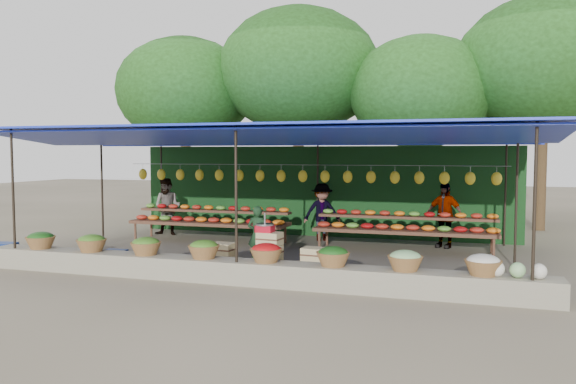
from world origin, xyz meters
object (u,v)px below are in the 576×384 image
(vendor_seated, at_px, (258,235))
(blue_crate_front, at_px, (115,256))
(weighing_scale, at_px, (265,227))
(blue_crate_back, at_px, (4,249))
(crate_counter, at_px, (268,255))

(vendor_seated, xyz_separation_m, blue_crate_front, (-2.89, -0.88, -0.46))
(weighing_scale, bearing_deg, blue_crate_back, -177.62)
(weighing_scale, relative_size, blue_crate_back, 0.74)
(blue_crate_back, bearing_deg, weighing_scale, -5.71)
(crate_counter, relative_size, blue_crate_back, 4.70)
(crate_counter, bearing_deg, vendor_seated, 124.40)
(vendor_seated, bearing_deg, crate_counter, 119.92)
(weighing_scale, distance_m, blue_crate_front, 3.38)
(vendor_seated, height_order, blue_crate_back, vendor_seated)
(blue_crate_back, bearing_deg, vendor_seated, 1.54)
(weighing_scale, distance_m, vendor_seated, 0.86)
(crate_counter, bearing_deg, weighing_scale, 180.00)
(vendor_seated, height_order, blue_crate_front, vendor_seated)
(crate_counter, xyz_separation_m, vendor_seated, (-0.49, 0.71, 0.29))
(crate_counter, height_order, vendor_seated, vendor_seated)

